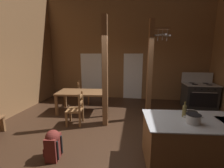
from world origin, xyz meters
name	(u,v)px	position (x,y,z in m)	size (l,w,h in m)	color
ground_plane	(114,140)	(0.00, 0.00, -0.05)	(7.86, 7.86, 0.10)	#382316
wall_back	(126,47)	(0.00, 3.60, 2.34)	(7.86, 0.14, 4.68)	brown
glazed_door_back_left	(91,76)	(-1.59, 3.53, 1.02)	(1.00, 0.01, 2.05)	white
glazed_panel_back_right	(133,77)	(0.35, 3.53, 1.02)	(0.84, 0.01, 2.05)	white
kitchen_island	(204,143)	(1.75, -0.62, 0.44)	(2.24, 1.15, 0.88)	brown
stove_range	(199,96)	(2.88, 2.66, 0.48)	(1.15, 0.84, 1.32)	#2A2A2A
support_post_with_pot_rack	(151,67)	(0.93, 1.37, 1.65)	(0.63, 0.26, 3.03)	brown
support_post_center	(105,73)	(-0.36, 0.70, 1.51)	(0.14, 0.14, 3.03)	brown
dining_table	(82,94)	(-1.35, 1.60, 0.65)	(1.78, 1.05, 0.74)	brown
ladderback_chair_near_window	(76,109)	(-1.20, 0.62, 0.45)	(0.49, 0.49, 0.95)	olive
ladderback_chair_by_post	(82,93)	(-1.66, 2.42, 0.45)	(0.54, 0.54, 0.95)	olive
backpack	(53,144)	(-1.08, -0.88, 0.31)	(0.32, 0.34, 0.60)	maroon
stockpot_on_counter	(193,119)	(1.45, -0.76, 0.96)	(0.31, 0.24, 0.16)	#B7BABF
mixing_bowl_on_counter	(192,113)	(1.55, -0.43, 0.93)	(0.24, 0.24, 0.08)	#B2A893
bottle_tall_on_counter	(184,111)	(1.38, -0.51, 1.00)	(0.07, 0.07, 0.29)	brown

